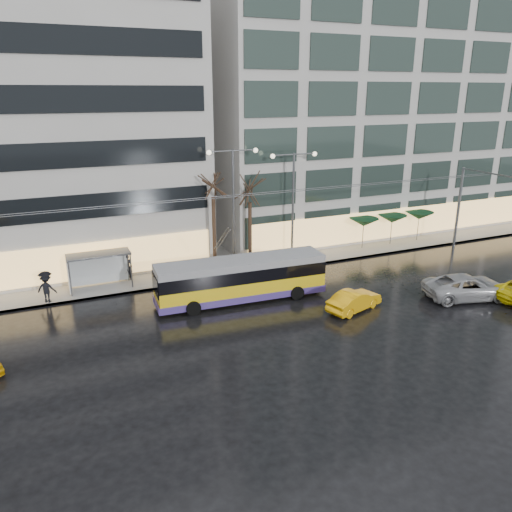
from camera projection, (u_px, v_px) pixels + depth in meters
ground at (270, 332)px, 28.57m from camera, size 140.00×140.00×0.00m
sidewalk at (220, 256)px, 41.48m from camera, size 80.00×10.00×0.15m
kerb at (243, 275)px, 37.18m from camera, size 80.00×0.10×0.15m
building_right at (365, 96)px, 48.31m from camera, size 32.00×14.00×25.00m
trolleybus at (241, 280)px, 32.51m from camera, size 11.27×4.64×5.17m
catenary at (235, 226)px, 34.51m from camera, size 42.24×5.12×7.00m
bus_shelter at (93, 263)px, 34.07m from camera, size 4.20×1.60×2.51m
street_lamp_near at (233, 193)px, 36.83m from camera, size 3.96×0.36×9.03m
street_lamp_far at (293, 191)px, 38.82m from camera, size 3.96×0.36×8.53m
tree_a at (213, 179)px, 36.09m from camera, size 3.20×3.20×8.40m
tree_b at (250, 185)px, 37.62m from camera, size 3.20×3.20×7.70m
parasol_a at (364, 222)px, 42.68m from camera, size 2.50×2.50×2.65m
parasol_b at (392, 219)px, 43.82m from camera, size 2.50×2.50×2.65m
parasol_c at (419, 216)px, 44.96m from camera, size 2.50×2.50×2.65m
taxi_b at (354, 300)px, 31.28m from camera, size 4.19×2.50×1.30m
sedan_silver at (467, 287)px, 33.04m from camera, size 6.19×4.02×1.58m
pedestrian_a at (127, 261)px, 35.67m from camera, size 1.20×1.21×2.19m
pedestrian_b at (124, 268)px, 36.23m from camera, size 0.79×0.62×1.57m
pedestrian_c at (46, 285)px, 31.99m from camera, size 1.41×1.16×2.11m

